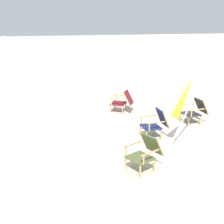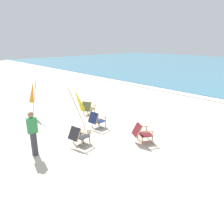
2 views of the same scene
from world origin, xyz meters
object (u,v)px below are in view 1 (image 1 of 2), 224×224
object	(u,v)px
beach_chair_front_right	(146,151)
umbrella_furled_yellow	(184,98)
beach_chair_back_left	(123,101)
beach_chair_back_right	(156,123)
beach_chair_front_left	(196,110)

from	to	relation	value
beach_chair_front_right	umbrella_furled_yellow	xyz separation A→B (m)	(1.07, -1.30, 0.88)
beach_chair_back_left	umbrella_furled_yellow	world-z (taller)	umbrella_furled_yellow
beach_chair_back_right	beach_chair_front_right	bearing A→B (deg)	154.58
beach_chair_front_right	beach_chair_front_left	bearing A→B (deg)	-42.82
beach_chair_front_left	beach_chair_front_right	size ratio (longest dim) A/B	0.89
beach_chair_back_right	beach_chair_front_left	distance (m)	1.82
beach_chair_back_right	beach_chair_back_left	size ratio (longest dim) A/B	0.87
umbrella_furled_yellow	beach_chair_back_right	bearing A→B (deg)	34.45
beach_chair_back_right	beach_chair_back_left	distance (m)	2.40
beach_chair_back_left	beach_chair_back_right	bearing A→B (deg)	-170.15
beach_chair_back_left	beach_chair_front_left	xyz separation A→B (m)	(-1.49, -2.01, 0.00)
umbrella_furled_yellow	beach_chair_back_left	bearing A→B (deg)	16.10
beach_chair_back_right	beach_chair_front_left	world-z (taller)	beach_chair_back_right
beach_chair_back_left	beach_chair_front_left	distance (m)	2.50
beach_chair_back_right	beach_chair_front_left	size ratio (longest dim) A/B	0.98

